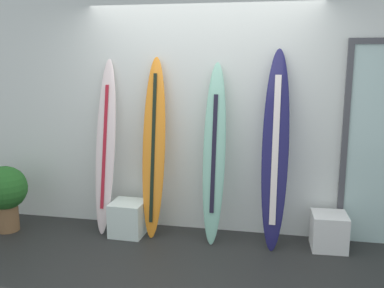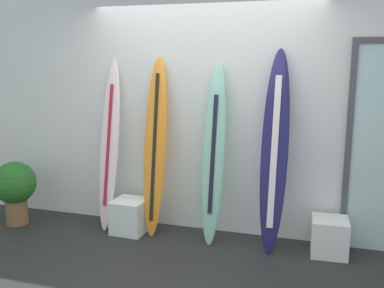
{
  "view_description": "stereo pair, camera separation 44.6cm",
  "coord_description": "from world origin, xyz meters",
  "views": [
    {
      "loc": [
        0.84,
        -3.48,
        1.95
      ],
      "look_at": [
        -0.06,
        0.95,
        1.04
      ],
      "focal_mm": 40.74,
      "sensor_mm": 36.0,
      "label": 1
    },
    {
      "loc": [
        1.27,
        -3.37,
        1.95
      ],
      "look_at": [
        -0.06,
        0.95,
        1.04
      ],
      "focal_mm": 40.74,
      "sensor_mm": 36.0,
      "label": 2
    }
  ],
  "objects": [
    {
      "name": "surfboard_ivory",
      "position": [
        -1.04,
        0.97,
        0.95
      ],
      "size": [
        0.25,
        0.43,
        1.93
      ],
      "color": "silver",
      "rests_on": "ground"
    },
    {
      "name": "surfboard_navy",
      "position": [
        0.81,
        0.93,
        1.02
      ],
      "size": [
        0.28,
        0.47,
        2.04
      ],
      "color": "#1D1C51",
      "rests_on": "ground"
    },
    {
      "name": "display_block_left",
      "position": [
        -0.76,
        0.87,
        0.19
      ],
      "size": [
        0.37,
        0.37,
        0.38
      ],
      "color": "white",
      "rests_on": "ground"
    },
    {
      "name": "display_block_center",
      "position": [
        1.39,
        0.94,
        0.19
      ],
      "size": [
        0.37,
        0.37,
        0.37
      ],
      "color": "white",
      "rests_on": "ground"
    },
    {
      "name": "potted_plant",
      "position": [
        -2.15,
        0.7,
        0.46
      ],
      "size": [
        0.49,
        0.49,
        0.75
      ],
      "color": "brown",
      "rests_on": "ground"
    },
    {
      "name": "surfboard_sunset",
      "position": [
        -0.48,
        0.97,
        0.98
      ],
      "size": [
        0.25,
        0.39,
        1.95
      ],
      "color": "orange",
      "rests_on": "ground"
    },
    {
      "name": "wall_back",
      "position": [
        0.0,
        1.3,
        1.4
      ],
      "size": [
        7.2,
        0.2,
        2.8
      ],
      "primitive_type": "cube",
      "color": "silver",
      "rests_on": "ground"
    },
    {
      "name": "surfboard_seafoam",
      "position": [
        0.18,
        0.94,
        0.95
      ],
      "size": [
        0.24,
        0.43,
        1.9
      ],
      "color": "#85C4AB",
      "rests_on": "ground"
    },
    {
      "name": "ground",
      "position": [
        0.0,
        0.0,
        -0.02
      ],
      "size": [
        8.0,
        8.0,
        0.04
      ],
      "primitive_type": "cube",
      "color": "#242524"
    }
  ]
}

